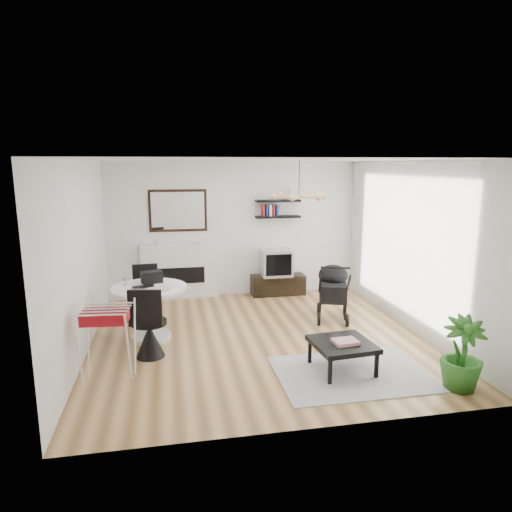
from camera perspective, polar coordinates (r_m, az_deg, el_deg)
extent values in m
plane|color=brown|center=(7.14, 0.25, -10.27)|extent=(5.00, 5.00, 0.00)
plane|color=white|center=(6.64, 0.28, 11.94)|extent=(5.00, 5.00, 0.00)
plane|color=white|center=(9.19, -2.77, 3.35)|extent=(5.00, 0.00, 5.00)
plane|color=white|center=(6.75, -21.05, -0.37)|extent=(0.00, 5.00, 5.00)
plane|color=white|center=(7.64, 18.98, 1.08)|extent=(0.00, 5.00, 5.00)
cube|color=white|center=(7.77, 17.62, 1.32)|extent=(0.04, 3.60, 2.60)
cube|color=white|center=(9.17, -9.47, -1.90)|extent=(1.50, 0.15, 1.10)
cube|color=black|center=(9.13, -9.44, -2.41)|extent=(0.95, 0.06, 0.32)
cube|color=black|center=(9.04, -9.73, 5.62)|extent=(1.12, 0.03, 0.82)
cube|color=white|center=(9.02, -9.73, 5.60)|extent=(1.02, 0.01, 0.72)
cube|color=black|center=(9.20, 2.73, 4.92)|extent=(0.90, 0.25, 0.04)
cube|color=black|center=(9.17, 2.75, 6.91)|extent=(0.90, 0.25, 0.04)
cube|color=black|center=(9.39, 2.76, -3.61)|extent=(1.09, 0.38, 0.41)
cube|color=silver|center=(9.27, 2.49, -0.80)|extent=(0.62, 0.54, 0.54)
cube|color=black|center=(9.02, 2.87, -1.15)|extent=(0.52, 0.01, 0.43)
cylinder|color=white|center=(7.31, -12.95, -9.79)|extent=(0.61, 0.61, 0.07)
cylinder|color=white|center=(7.17, -13.09, -6.87)|extent=(0.15, 0.15, 0.72)
cylinder|color=white|center=(7.07, -13.23, -3.93)|extent=(1.13, 1.13, 0.04)
imported|color=black|center=(6.98, -13.88, -3.86)|extent=(0.35, 0.25, 0.03)
cube|color=black|center=(7.26, -12.89, -2.58)|extent=(0.35, 0.27, 0.18)
cube|color=silver|center=(6.93, -11.87, -3.94)|extent=(0.46, 0.42, 0.01)
cylinder|color=white|center=(7.26, -16.06, -3.09)|extent=(0.06, 0.06, 0.10)
cylinder|color=black|center=(7.89, -13.51, -4.85)|extent=(0.46, 0.46, 0.05)
cone|color=black|center=(7.96, -13.43, -6.59)|extent=(0.38, 0.38, 0.44)
cube|color=black|center=(8.02, -13.67, -2.63)|extent=(0.42, 0.08, 0.47)
cylinder|color=black|center=(6.51, -13.23, -8.08)|extent=(0.49, 0.49, 0.06)
cone|color=black|center=(6.61, -13.12, -10.26)|extent=(0.40, 0.40, 0.47)
cube|color=black|center=(6.22, -13.71, -6.35)|extent=(0.45, 0.11, 0.50)
cube|color=maroon|center=(5.89, -18.25, -7.08)|extent=(0.57, 0.36, 0.15)
cube|color=black|center=(7.92, 9.62, -4.34)|extent=(0.60, 0.74, 0.30)
ellipsoid|color=black|center=(8.05, 9.61, -2.37)|extent=(0.51, 0.51, 0.36)
cylinder|color=black|center=(7.41, 9.89, -1.46)|extent=(0.46, 0.17, 0.03)
torus|color=black|center=(8.32, 7.81, -6.50)|extent=(0.12, 0.23, 0.22)
torus|color=black|center=(8.34, 11.04, -6.56)|extent=(0.12, 0.23, 0.22)
torus|color=black|center=(7.75, 7.87, -7.85)|extent=(0.12, 0.23, 0.22)
torus|color=black|center=(7.78, 11.35, -7.90)|extent=(0.12, 0.23, 0.22)
cube|color=#A1A1A1|center=(6.16, 11.85, -14.16)|extent=(1.92, 1.39, 0.01)
cube|color=black|center=(6.08, 10.76, -10.78)|extent=(0.80, 0.80, 0.06)
cube|color=black|center=(5.77, 9.23, -14.07)|extent=(0.04, 0.04, 0.32)
cube|color=black|center=(6.05, 14.83, -13.07)|extent=(0.04, 0.04, 0.32)
cube|color=black|center=(6.30, 6.74, -11.75)|extent=(0.04, 0.04, 0.32)
cube|color=black|center=(6.55, 11.96, -10.97)|extent=(0.04, 0.04, 0.32)
cube|color=#CE4533|center=(6.03, 11.11, -10.46)|extent=(0.33, 0.27, 0.04)
imported|color=#27631C|center=(6.01, 24.38, -11.09)|extent=(0.60, 0.60, 0.89)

